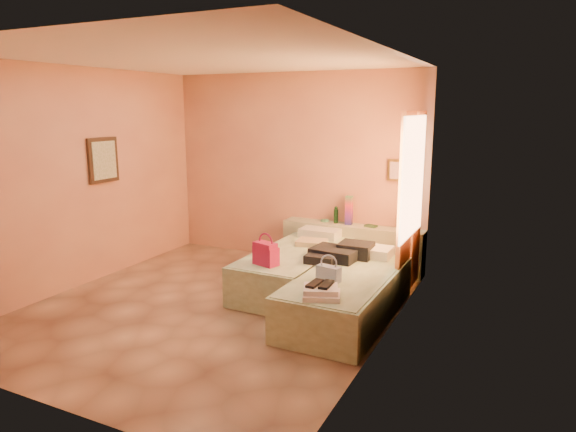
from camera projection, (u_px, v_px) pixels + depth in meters
name	position (u px, v px, depth m)	size (l,w,h in m)	color
ground	(213.00, 307.00, 6.00)	(4.50, 4.50, 0.00)	tan
room_walls	(250.00, 151.00, 6.04)	(4.02, 4.51, 2.81)	tan
headboard_ledge	(352.00, 247.00, 7.36)	(2.05, 0.30, 0.65)	#A3AE8E
bed_left	(297.00, 269.00, 6.60)	(0.90, 2.00, 0.50)	beige
bed_right	(347.00, 296.00, 5.66)	(0.90, 2.00, 0.50)	beige
water_bottle	(336.00, 215.00, 7.40)	(0.07, 0.07, 0.23)	#153B21
rainbow_box	(349.00, 210.00, 7.29)	(0.09, 0.09, 0.41)	#B3164A
small_dish	(325.00, 221.00, 7.51)	(0.12, 0.12, 0.03)	#53986C
green_book	(371.00, 226.00, 7.18)	(0.16, 0.12, 0.03)	#284B2B
flower_vase	(403.00, 220.00, 6.99)	(0.21, 0.21, 0.28)	silver
magenta_handbag	(266.00, 253.00, 5.93)	(0.29, 0.16, 0.27)	#B3164A
khaki_garment	(312.00, 242.00, 6.81)	(0.38, 0.30, 0.06)	tan
clothes_pile	(339.00, 252.00, 6.14)	(0.59, 0.59, 0.18)	black
blue_handbag	(329.00, 274.00, 5.38)	(0.25, 0.11, 0.16)	#4362A2
towel_stack	(322.00, 293.00, 4.92)	(0.35, 0.30, 0.10)	white
sandal_pair	(320.00, 284.00, 4.96)	(0.19, 0.25, 0.03)	black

